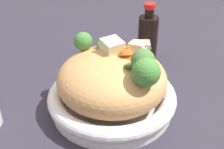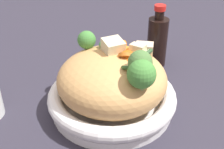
% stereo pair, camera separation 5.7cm
% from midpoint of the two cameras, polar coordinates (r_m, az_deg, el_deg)
% --- Properties ---
extents(ground_plane, '(3.00, 3.00, 0.00)m').
position_cam_midpoint_polar(ground_plane, '(0.62, -2.66, -6.50)').
color(ground_plane, '#2B2834').
extents(serving_bowl, '(0.26, 0.26, 0.05)m').
position_cam_midpoint_polar(serving_bowl, '(0.60, -2.72, -4.71)').
color(serving_bowl, white).
rests_on(serving_bowl, ground_plane).
extents(noodle_heap, '(0.21, 0.21, 0.11)m').
position_cam_midpoint_polar(noodle_heap, '(0.58, -2.83, -0.97)').
color(noodle_heap, tan).
rests_on(noodle_heap, serving_bowl).
extents(broccoli_florets, '(0.08, 0.21, 0.06)m').
position_cam_midpoint_polar(broccoli_florets, '(0.52, 0.15, 2.22)').
color(broccoli_florets, '#9AB56C').
rests_on(broccoli_florets, serving_bowl).
extents(carrot_coins, '(0.06, 0.09, 0.03)m').
position_cam_midpoint_polar(carrot_coins, '(0.57, -0.72, 4.48)').
color(carrot_coins, orange).
rests_on(carrot_coins, serving_bowl).
extents(zucchini_slices, '(0.09, 0.14, 0.04)m').
position_cam_midpoint_polar(zucchini_slices, '(0.56, 0.54, 3.56)').
color(zucchini_slices, beige).
rests_on(zucchini_slices, serving_bowl).
extents(chicken_chunks, '(0.11, 0.07, 0.05)m').
position_cam_midpoint_polar(chicken_chunks, '(0.58, -0.09, 5.00)').
color(chicken_chunks, beige).
rests_on(chicken_chunks, serving_bowl).
extents(soy_sauce_bottle, '(0.05, 0.05, 0.16)m').
position_cam_midpoint_polar(soy_sauce_bottle, '(0.75, 4.65, 6.81)').
color(soy_sauce_bottle, black).
rests_on(soy_sauce_bottle, ground_plane).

